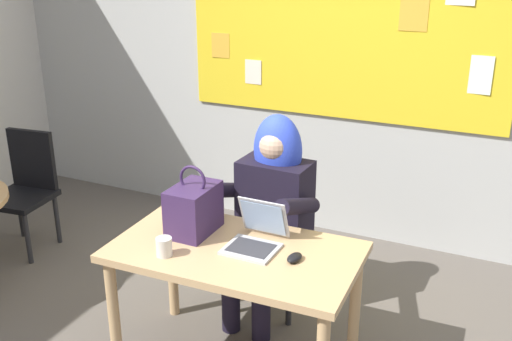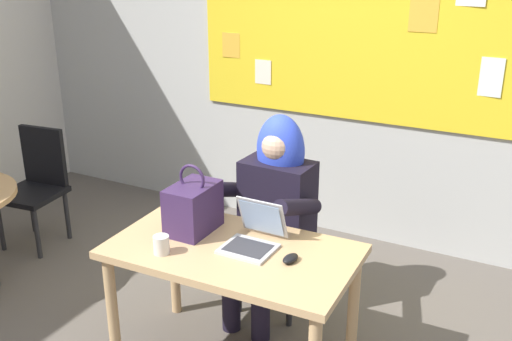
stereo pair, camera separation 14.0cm
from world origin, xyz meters
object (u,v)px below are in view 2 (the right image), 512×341
Objects in this scene: person_costumed at (272,202)px; computer_mouse at (290,258)px; chair_at_desk at (281,229)px; coffee_mug at (161,245)px; chair_spare_by_window at (37,181)px; desk_main at (233,265)px; handbag at (193,207)px; laptop at (254,236)px.

person_costumed is 11.96× the size of computer_mouse.
chair_at_desk is 9.41× the size of coffee_mug.
chair_at_desk is at bearing -177.61° from person_costumed.
computer_mouse is at bearing 36.12° from person_costumed.
chair_spare_by_window is (-1.99, 0.02, -0.24)m from person_costumed.
desk_main is 13.39× the size of coffee_mug.
handbag reaches higher than computer_mouse.
chair_spare_by_window is (-2.14, 0.52, -0.28)m from laptop.
desk_main is 1.44× the size of chair_spare_by_window.
person_costumed reaches higher than desk_main.
person_costumed is 2.01m from chair_spare_by_window.
desk_main is 0.37m from handbag.
coffee_mug is (0.00, -0.29, -0.09)m from handbag.
desk_main is at bearing 36.71° from coffee_mug.
handbag reaches higher than desk_main.
computer_mouse is 0.12× the size of chair_spare_by_window.
desk_main is 4.06× the size of laptop.
handbag is (-0.37, 0.00, 0.08)m from laptop.
laptop is (0.08, 0.08, 0.15)m from desk_main.
person_costumed is 13.09× the size of coffee_mug.
handbag is at bearing -179.98° from laptop.
computer_mouse is at bearing 26.61° from chair_at_desk.
desk_main is 0.34m from computer_mouse.
computer_mouse is at bearing -14.88° from laptop.
handbag is at bearing -21.13° from person_costumed.
chair_spare_by_window is at bearing 155.43° from coffee_mug.
person_costumed is 3.29× the size of handbag.
person_costumed is at bearing 83.09° from chair_spare_by_window.
coffee_mug is at bearing -141.21° from laptop.
chair_at_desk is at bearing 70.89° from handbag.
person_costumed is at bearing -1.99° from chair_at_desk.
chair_at_desk is 2.00m from chair_spare_by_window.
coffee_mug is at bearing -151.75° from computer_mouse.
computer_mouse is (0.38, -0.70, 0.23)m from chair_at_desk.
coffee_mug reaches higher than desk_main.
laptop is 0.83× the size of handbag.
chair_at_desk is at bearing 86.78° from chair_spare_by_window.
laptop reaches higher than desk_main.
chair_at_desk is 2.85× the size of laptop.
chair_at_desk is 0.71m from laptop.
chair_at_desk is at bearing 103.42° from laptop.
person_costumed reaches higher than chair_at_desk.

